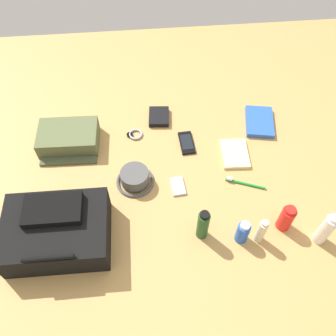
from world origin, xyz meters
TOP-DOWN VIEW (x-y plane):
  - ground_plane at (0.00, 0.00)m, footprint 2.64×2.02m
  - backpack at (0.41, 0.25)m, footprint 0.36×0.27m
  - toiletry_pouch at (0.41, -0.20)m, footprint 0.25×0.21m
  - bucket_hat at (0.13, 0.03)m, footprint 0.15×0.15m
  - toothpaste_tube at (-0.52, 0.34)m, footprint 0.04×0.04m
  - sunscreen_spray at (-0.40, 0.27)m, footprint 0.05×0.05m
  - lotion_bottle at (-0.30, 0.32)m, footprint 0.03×0.03m
  - deodorant_spray at (-0.23, 0.31)m, footprint 0.04×0.04m
  - shampoo_bottle at (-0.10, 0.28)m, footprint 0.04×0.04m
  - paperback_novel at (-0.44, -0.24)m, footprint 0.15×0.20m
  - cell_phone at (-0.10, -0.15)m, footprint 0.06×0.12m
  - media_player at (-0.03, 0.07)m, footprint 0.06×0.09m
  - wristwatch at (0.13, -0.22)m, footprint 0.07×0.06m
  - toothbrush at (-0.29, 0.08)m, footprint 0.15×0.07m
  - wallet at (0.01, -0.31)m, footprint 0.10×0.12m
  - notepad at (-0.29, -0.07)m, footprint 0.12×0.16m

SIDE VIEW (x-z plane):
  - ground_plane at x=0.00m, z-range -0.02..0.00m
  - media_player at x=-0.03m, z-range 0.00..0.01m
  - wristwatch at x=0.13m, z-range 0.00..0.01m
  - cell_phone at x=-0.10m, z-range 0.00..0.01m
  - toothbrush at x=-0.29m, z-range 0.00..0.02m
  - notepad at x=-0.29m, z-range 0.00..0.02m
  - paperback_novel at x=-0.44m, z-range 0.00..0.02m
  - wallet at x=0.01m, z-range 0.00..0.02m
  - bucket_hat at x=0.13m, z-range 0.00..0.06m
  - toiletry_pouch at x=0.41m, z-range 0.00..0.08m
  - deodorant_spray at x=-0.23m, z-range 0.00..0.11m
  - sunscreen_spray at x=-0.40m, z-range 0.00..0.12m
  - lotion_bottle at x=-0.30m, z-range 0.00..0.13m
  - backpack at x=0.41m, z-range -0.01..0.14m
  - shampoo_bottle at x=-0.10m, z-range 0.00..0.15m
  - toothpaste_tube at x=-0.52m, z-range 0.00..0.16m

